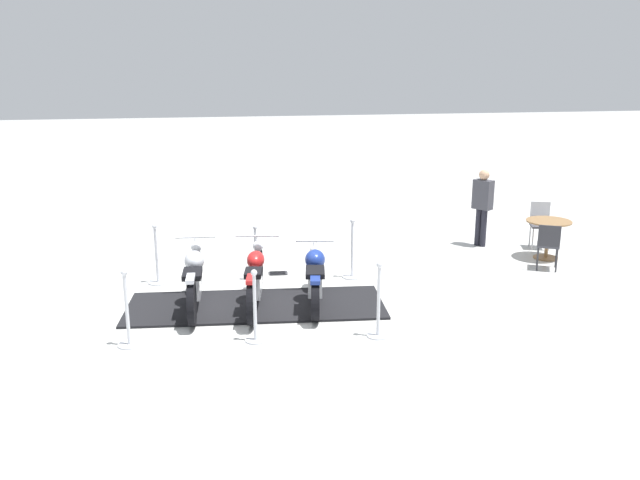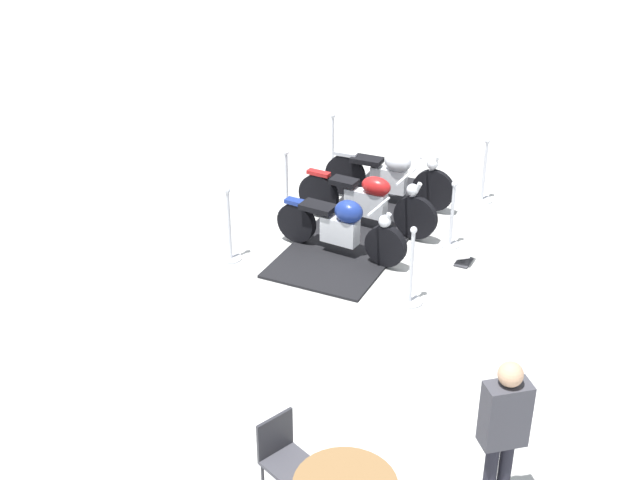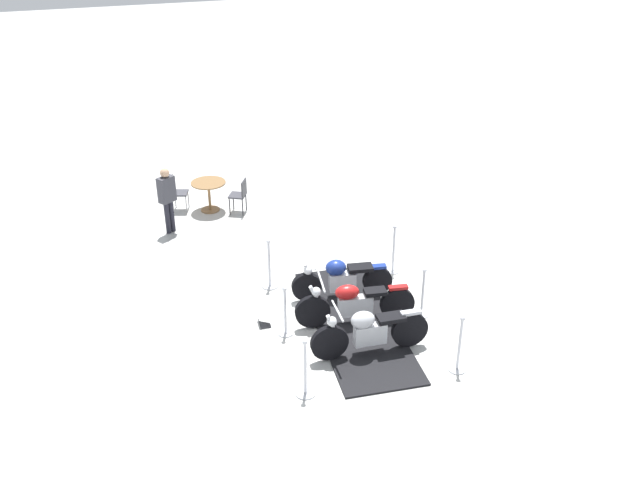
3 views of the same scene
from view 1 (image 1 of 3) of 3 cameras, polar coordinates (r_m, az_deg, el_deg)
The scene contains 16 objects.
ground_plane at distance 10.70m, azimuth -5.57°, elevation -5.79°, with size 80.00×80.00×0.00m, color silver.
display_platform at distance 10.69m, azimuth -5.57°, elevation -5.69°, with size 4.12×1.51×0.04m, color black.
motorcycle_navy at distance 10.60m, azimuth -0.43°, elevation -3.17°, with size 0.69×2.05×0.90m.
motorcycle_maroon at distance 10.57m, azimuth -5.62°, elevation -3.21°, with size 0.73×2.31×0.99m.
motorcycle_chrome at distance 10.62m, azimuth -10.83°, elevation -3.22°, with size 0.66×2.20×1.01m.
stanchion_right_front at distance 11.99m, azimuth 2.80°, elevation -1.70°, with size 0.35×0.35×1.11m.
stanchion_left_front at distance 9.44m, azimuth 5.09°, elevation -6.23°, with size 0.32×0.32×1.13m.
stanchion_left_rear at distance 9.49m, azimuth -16.35°, elevation -6.77°, with size 0.32×0.32×1.11m.
stanchion_right_rear at distance 12.03m, azimuth -13.96°, elevation -2.17°, with size 0.36×0.36×1.09m.
stanchion_right_mid at distance 11.87m, azimuth -5.60°, elevation -1.82°, with size 0.29×0.29×1.04m.
stanchion_left_mid at distance 9.30m, azimuth -5.65°, elevation -6.66°, with size 0.30×0.30×1.06m.
info_placard at distance 12.29m, azimuth -3.62°, elevation -2.66°, with size 0.35×0.27×0.19m.
cafe_table at distance 13.87m, azimuth 19.20°, elevation 0.86°, with size 0.88×0.88×0.78m.
cafe_chair_near_table at distance 14.67m, azimuth 18.58°, elevation 1.51°, with size 0.51×0.51×0.97m.
cafe_chair_across_table at distance 13.09m, azimuth 19.22°, elevation -0.27°, with size 0.54×0.54×0.90m.
bystander_person at distance 14.36m, azimuth 13.93°, elevation 3.31°, with size 0.40×0.46×1.66m.
Camera 1 is at (0.91, 9.97, 3.79)m, focal length 36.85 mm.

